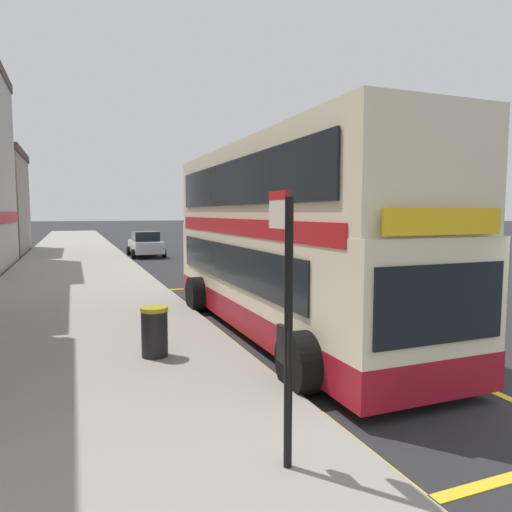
% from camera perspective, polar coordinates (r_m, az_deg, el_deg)
% --- Properties ---
extents(ground_plane, '(260.00, 260.00, 0.00)m').
position_cam_1_polar(ground_plane, '(36.62, -10.28, 0.83)').
color(ground_plane, '#28282B').
extents(pavement_near, '(6.00, 76.00, 0.14)m').
position_cam_1_polar(pavement_near, '(35.92, -21.30, 0.57)').
color(pavement_near, gray).
rests_on(pavement_near, ground).
extents(double_decker_bus, '(3.23, 10.34, 4.40)m').
position_cam_1_polar(double_decker_bus, '(11.05, 3.26, 1.32)').
color(double_decker_bus, beige).
rests_on(double_decker_bus, ground).
extents(bus_bay_markings, '(3.11, 13.63, 0.01)m').
position_cam_1_polar(bus_bay_markings, '(11.50, 3.00, -8.91)').
color(bus_bay_markings, yellow).
rests_on(bus_bay_markings, ground).
extents(bus_stop_sign, '(0.09, 0.51, 2.93)m').
position_cam_1_polar(bus_stop_sign, '(4.90, 3.65, -6.49)').
color(bus_stop_sign, black).
rests_on(bus_stop_sign, pavement_near).
extents(parked_car_silver_ahead, '(2.09, 4.20, 1.62)m').
position_cam_1_polar(parked_car_silver_ahead, '(30.79, -13.39, 1.42)').
color(parked_car_silver_ahead, '#B2B5BA').
rests_on(parked_car_silver_ahead, ground).
extents(parked_car_silver_far, '(2.09, 4.20, 1.62)m').
position_cam_1_polar(parked_car_silver_far, '(31.63, 0.94, 1.66)').
color(parked_car_silver_far, '#B2B5BA').
rests_on(parked_car_silver_far, ground).
extents(litter_bin, '(0.51, 0.51, 0.94)m').
position_cam_1_polar(litter_bin, '(9.03, -12.35, -9.04)').
color(litter_bin, black).
rests_on(litter_bin, pavement_near).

